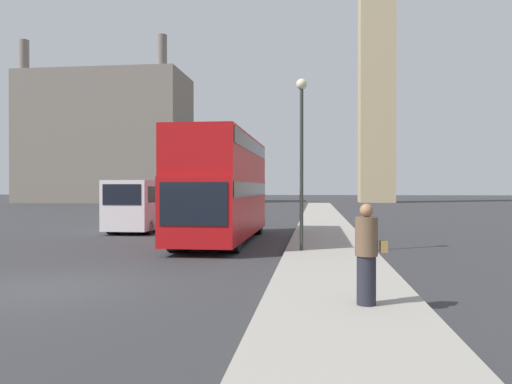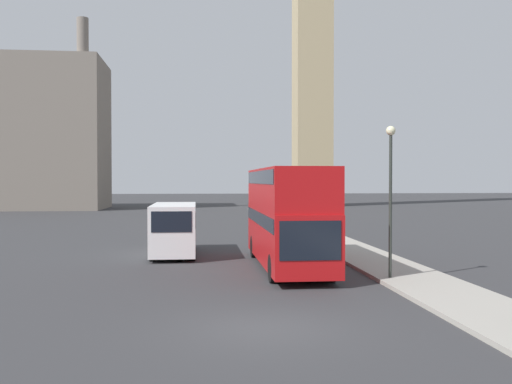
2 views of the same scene
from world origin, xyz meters
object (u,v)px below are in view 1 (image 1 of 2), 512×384
Objects in this scene: red_double_decker_bus at (223,184)px; street_lamp at (302,138)px; white_van at (144,204)px; pedestrian at (367,254)px.

red_double_decker_bus is 1.77× the size of street_lamp.
white_van is (-5.09, 4.72, -1.02)m from red_double_decker_bus.
red_double_decker_bus is at bearing 112.59° from pedestrian.
street_lamp is (8.44, -8.41, 2.52)m from white_van.
white_van is 1.08× the size of street_lamp.
red_double_decker_bus is 1.64× the size of white_van.
red_double_decker_bus is 12.39m from pedestrian.
white_van is 18.86m from pedestrian.
street_lamp is (-1.37, 7.69, 2.87)m from pedestrian.
white_van is at bearing 121.39° from pedestrian.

